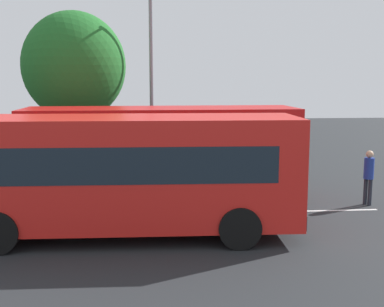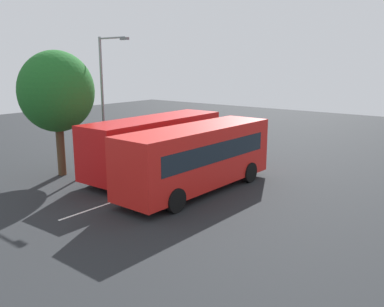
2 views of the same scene
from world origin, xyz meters
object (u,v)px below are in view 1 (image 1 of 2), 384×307
Objects in this scene: street_lamp at (151,72)px; depot_tree at (74,67)px; bus_far_left at (124,171)px; bus_center_left at (162,150)px; pedestrian at (369,173)px.

street_lamp is 3.10m from depot_tree.
bus_far_left is 3.93m from bus_center_left.
bus_far_left is 5.05× the size of pedestrian.
bus_far_left and bus_center_left have the same top height.
depot_tree is (-3.42, 3.90, 2.83)m from bus_center_left.
bus_far_left is 7.95m from street_lamp.
depot_tree is at bearing 108.37° from bus_far_left.
street_lamp is 1.12× the size of depot_tree.
street_lamp is at bearing 85.76° from bus_far_left.
bus_center_left is 6.82m from pedestrian.
bus_far_left is 1.00× the size of bus_center_left.
pedestrian is 9.17m from street_lamp.
pedestrian is 0.27× the size of depot_tree.
bus_center_left is at bearing 75.54° from bus_far_left.
bus_far_left is at bearing -18.81° from pedestrian.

